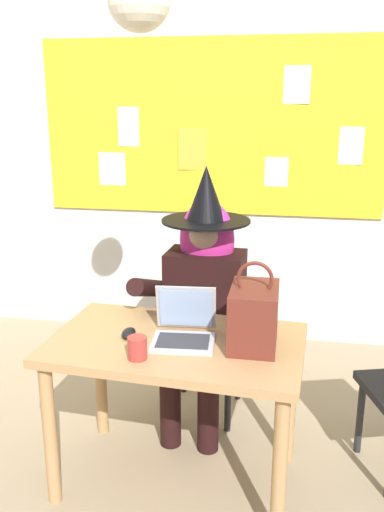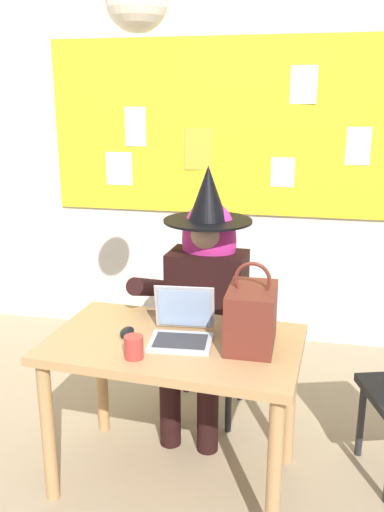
% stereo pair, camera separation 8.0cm
% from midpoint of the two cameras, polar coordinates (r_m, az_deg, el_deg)
% --- Properties ---
extents(ground_plane, '(24.00, 24.00, 0.00)m').
position_cam_midpoint_polar(ground_plane, '(2.79, -5.02, -22.80)').
color(ground_plane, tan).
extents(wall_back_bulletin, '(5.58, 1.92, 2.63)m').
position_cam_midpoint_polar(wall_back_bulletin, '(3.95, 1.44, 10.12)').
color(wall_back_bulletin, silver).
rests_on(wall_back_bulletin, ground).
extents(desk_main, '(1.16, 0.74, 0.72)m').
position_cam_midpoint_polar(desk_main, '(2.48, -2.60, -11.09)').
color(desk_main, tan).
rests_on(desk_main, ground).
extents(chair_at_desk, '(0.45, 0.45, 0.88)m').
position_cam_midpoint_polar(chair_at_desk, '(3.15, 0.93, -7.44)').
color(chair_at_desk, '#2D3347').
rests_on(chair_at_desk, ground).
extents(person_costumed, '(0.62, 0.71, 1.42)m').
position_cam_midpoint_polar(person_costumed, '(2.93, 0.39, -3.22)').
color(person_costumed, black).
rests_on(person_costumed, ground).
extents(laptop, '(0.29, 0.29, 0.23)m').
position_cam_midpoint_polar(laptop, '(2.42, -1.78, -7.61)').
color(laptop, '#B7B7BC').
rests_on(laptop, desk_main).
extents(computer_mouse, '(0.07, 0.11, 0.03)m').
position_cam_midpoint_polar(computer_mouse, '(2.48, -7.59, -8.01)').
color(computer_mouse, black).
rests_on(computer_mouse, desk_main).
extents(handbag, '(0.20, 0.30, 0.38)m').
position_cam_midpoint_polar(handbag, '(2.35, 5.51, -6.25)').
color(handbag, maroon).
rests_on(handbag, desk_main).
extents(coffee_mug, '(0.08, 0.08, 0.09)m').
position_cam_midpoint_polar(coffee_mug, '(2.27, -6.78, -9.55)').
color(coffee_mug, '#B23833').
rests_on(coffee_mug, desk_main).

